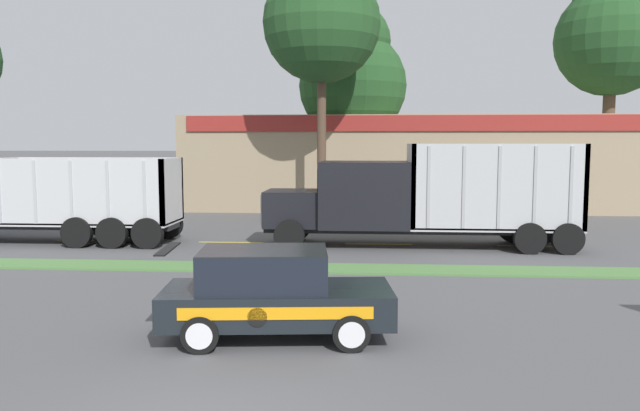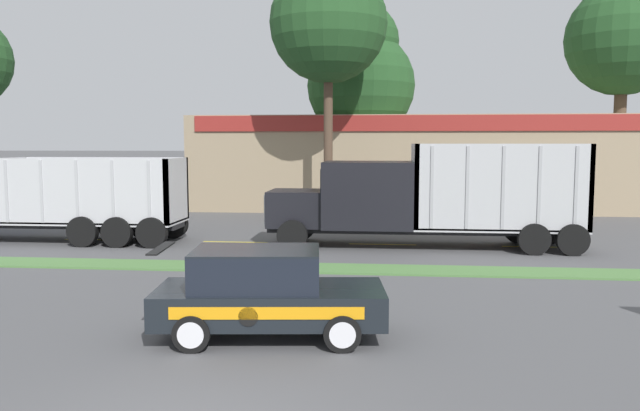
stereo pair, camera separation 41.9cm
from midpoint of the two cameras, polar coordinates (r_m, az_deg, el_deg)
The scene contains 11 objects.
grass_verge at distance 18.11m, azimuth -2.93°, elevation -5.73°, with size 120.00×1.35×0.06m, color #517F42.
centre_line_3 at distance 24.93m, azimuth -20.85°, elevation -3.01°, with size 2.40×0.14×0.01m, color yellow.
centre_line_4 at distance 23.16m, azimuth -8.65°, elevation -3.34°, with size 2.40×0.14×0.01m, color yellow.
centre_line_5 at distance 22.58m, azimuth 4.85°, elevation -3.53°, with size 2.40×0.14×0.01m, color yellow.
centre_line_6 at distance 23.26m, azimuth 18.30°, elevation -3.53°, with size 2.40×0.14×0.01m, color yellow.
dump_truck_lead at distance 22.01m, azimuth 6.24°, elevation 0.49°, with size 10.79×2.80×3.61m.
rally_car at distance 11.73m, azimuth -5.37°, elevation -7.94°, with size 4.38×2.23×1.70m.
store_building_backdrop at distance 37.98m, azimuth 7.42°, elevation 4.03°, with size 24.41×12.10×5.09m.
tree_behind_left at distance 29.82m, azimuth -0.28°, elevation 17.29°, with size 5.41×5.41×13.15m.
tree_behind_right at distance 37.67m, azimuth 24.87°, elevation 14.40°, with size 5.93×5.93×13.56m.
tree_behind_far_right at distance 35.29m, azimuth 2.65°, elevation 11.88°, with size 5.98×5.98×11.32m.
Camera 1 is at (2.06, -7.15, 3.61)m, focal length 35.00 mm.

